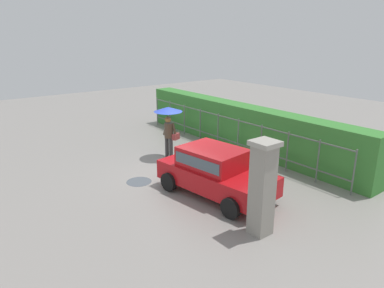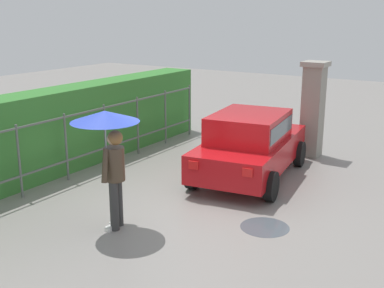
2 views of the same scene
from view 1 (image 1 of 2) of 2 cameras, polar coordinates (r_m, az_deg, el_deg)
The scene contains 7 objects.
ground_plane at distance 12.68m, azimuth -2.33°, elevation -4.67°, with size 40.00×40.00×0.00m, color gray.
car at distance 10.76m, azimuth 3.74°, elevation -4.22°, with size 3.90×2.26×1.48m.
pedestrian at distance 13.80m, azimuth -3.84°, elevation 4.02°, with size 1.13×1.13×2.06m.
gate_pillar at distance 8.66m, azimuth 11.38°, elevation -6.97°, with size 0.60×0.60×2.42m.
fence_section at distance 14.93m, azimuth 5.84°, elevation 2.03°, with size 11.24×0.05×1.50m.
hedge_row at distance 15.38m, azimuth 7.80°, elevation 2.89°, with size 12.19×0.90×1.90m, color #387F33.
puddle_near at distance 12.05m, azimuth -8.63°, elevation -6.08°, with size 0.85×0.85×0.00m, color #4C545B.
Camera 1 is at (9.62, -6.75, 4.77)m, focal length 32.74 mm.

